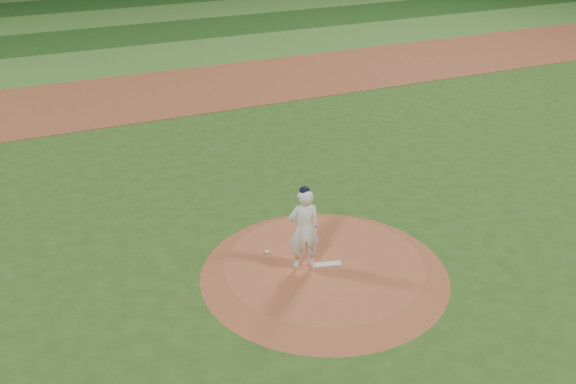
{
  "coord_description": "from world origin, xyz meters",
  "views": [
    {
      "loc": [
        -5.51,
        -10.57,
        8.07
      ],
      "look_at": [
        0.0,
        2.0,
        1.1
      ],
      "focal_mm": 40.0,
      "sensor_mm": 36.0,
      "label": 1
    }
  ],
  "objects": [
    {
      "name": "ground",
      "position": [
        0.0,
        0.0,
        0.0
      ],
      "size": [
        120.0,
        120.0,
        0.0
      ],
      "primitive_type": "plane",
      "color": "#2B4F19",
      "rests_on": "ground"
    },
    {
      "name": "pitcher_on_mound",
      "position": [
        -0.46,
        0.1,
        1.21
      ],
      "size": [
        0.76,
        0.58,
        1.95
      ],
      "color": "white",
      "rests_on": "pitchers_mound"
    },
    {
      "name": "infield_dirt_band",
      "position": [
        0.0,
        14.0,
        0.01
      ],
      "size": [
        70.0,
        6.0,
        0.02
      ],
      "primitive_type": "cube",
      "color": "brown",
      "rests_on": "ground"
    },
    {
      "name": "outfield_stripe_2",
      "position": [
        0.0,
        29.5,
        0.01
      ],
      "size": [
        70.0,
        5.0,
        0.02
      ],
      "primitive_type": "cube",
      "color": "#3D7229",
      "rests_on": "ground"
    },
    {
      "name": "outfield_stripe_0",
      "position": [
        0.0,
        19.5,
        0.01
      ],
      "size": [
        70.0,
        5.0,
        0.02
      ],
      "primitive_type": "cube",
      "color": "#3D7229",
      "rests_on": "ground"
    },
    {
      "name": "rosin_bag",
      "position": [
        -0.99,
        0.93,
        0.28
      ],
      "size": [
        0.1,
        0.1,
        0.06
      ],
      "primitive_type": "ellipsoid",
      "color": "silver",
      "rests_on": "pitchers_mound"
    },
    {
      "name": "outfield_stripe_3",
      "position": [
        0.0,
        34.5,
        0.01
      ],
      "size": [
        70.0,
        5.0,
        0.02
      ],
      "primitive_type": "cube",
      "color": "#1A4516",
      "rests_on": "ground"
    },
    {
      "name": "pitchers_mound",
      "position": [
        0.0,
        0.0,
        0.12
      ],
      "size": [
        5.5,
        5.5,
        0.25
      ],
      "primitive_type": "cone",
      "color": "#9A512F",
      "rests_on": "ground"
    },
    {
      "name": "pitching_rubber",
      "position": [
        0.03,
        -0.06,
        0.27
      ],
      "size": [
        0.68,
        0.32,
        0.03
      ],
      "primitive_type": "cube",
      "rotation": [
        0.0,
        0.0,
        -0.25
      ],
      "color": "silver",
      "rests_on": "pitchers_mound"
    },
    {
      "name": "outfield_stripe_1",
      "position": [
        0.0,
        24.5,
        0.01
      ],
      "size": [
        70.0,
        5.0,
        0.02
      ],
      "primitive_type": "cube",
      "color": "#1B4315",
      "rests_on": "ground"
    }
  ]
}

